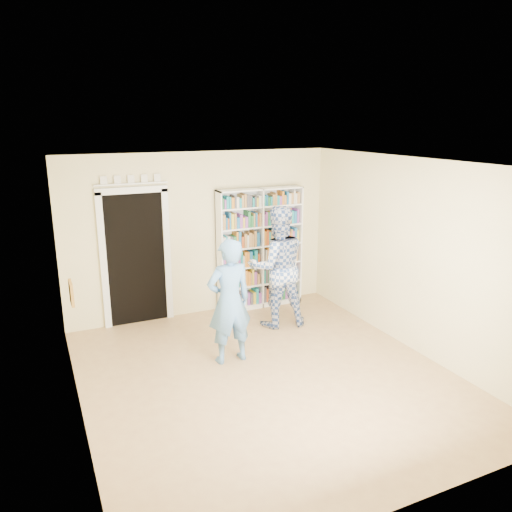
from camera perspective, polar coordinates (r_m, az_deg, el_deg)
The scene contains 11 objects.
floor at distance 6.59m, azimuth 1.26°, elevation -13.58°, with size 5.00×5.00×0.00m, color #9D724C.
ceiling at distance 5.79m, azimuth 1.42°, elevation 10.54°, with size 5.00×5.00×0.00m, color white.
wall_back at distance 8.29m, azimuth -6.24°, elevation 2.46°, with size 4.50×4.50×0.00m, color beige.
wall_left at distance 5.50m, azimuth -20.33°, elevation -5.13°, with size 5.00×5.00×0.00m, color beige.
wall_right at distance 7.28m, azimuth 17.47°, elevation 0.03°, with size 5.00×5.00×0.00m, color beige.
bookshelf at distance 8.58m, azimuth 0.45°, elevation 0.93°, with size 1.51×0.28×2.08m.
doorway at distance 8.04m, azimuth -13.60°, elevation 0.47°, with size 1.10×0.08×2.43m.
wall_art at distance 5.68m, azimuth -20.35°, elevation -3.98°, with size 0.03×0.25×0.25m, color brown.
man_blue at distance 6.64m, azimuth -3.07°, elevation -5.22°, with size 0.62×0.41×1.71m, color #5586BD.
man_plaid at distance 7.79m, azimuth 2.44°, elevation -1.24°, with size 0.94×0.73×1.93m, color #2F4D8F.
paper_sheet at distance 7.66m, azimuth 4.06°, elevation -0.72°, with size 0.22×0.01×0.32m, color white.
Camera 1 is at (-2.53, -5.18, 3.18)m, focal length 35.00 mm.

